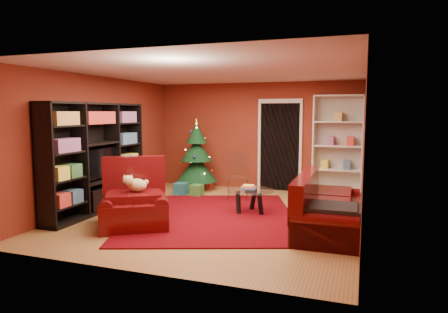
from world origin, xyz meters
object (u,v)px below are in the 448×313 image
(christmas_tree, at_px, (197,155))
(dog, at_px, (137,185))
(gift_box_teal, at_px, (181,189))
(armchair, at_px, (134,199))
(sofa, at_px, (330,203))
(gift_box_green, at_px, (197,190))
(media_unit, at_px, (96,158))
(white_bookshelf, at_px, (338,146))
(acrylic_chair, at_px, (238,178))
(rug, at_px, (210,216))
(gift_box_red, at_px, (207,185))
(coffee_table, at_px, (251,201))

(christmas_tree, distance_m, dog, 3.18)
(gift_box_teal, xyz_separation_m, armchair, (0.37, -2.55, 0.32))
(christmas_tree, relative_size, sofa, 0.82)
(gift_box_green, bearing_deg, armchair, -90.78)
(media_unit, distance_m, white_bookshelf, 5.18)
(christmas_tree, bearing_deg, acrylic_chair, -29.28)
(rug, distance_m, sofa, 2.16)
(sofa, bearing_deg, gift_box_teal, 62.65)
(media_unit, distance_m, gift_box_teal, 2.26)
(gift_box_teal, relative_size, gift_box_green, 1.07)
(dog, bearing_deg, sofa, -17.62)
(media_unit, distance_m, gift_box_red, 3.07)
(media_unit, xyz_separation_m, christmas_tree, (0.96, 2.57, -0.18))
(white_bookshelf, distance_m, dog, 4.69)
(white_bookshelf, bearing_deg, armchair, -128.05)
(gift_box_teal, height_order, armchair, armchair)
(white_bookshelf, height_order, acrylic_chair, white_bookshelf)
(white_bookshelf, relative_size, coffee_table, 2.67)
(christmas_tree, distance_m, armchair, 3.27)
(gift_box_red, relative_size, sofa, 0.11)
(white_bookshelf, xyz_separation_m, sofa, (0.07, -2.85, -0.67))
(christmas_tree, height_order, sofa, christmas_tree)
(christmas_tree, bearing_deg, gift_box_green, -66.98)
(christmas_tree, xyz_separation_m, coffee_table, (1.86, -1.77, -0.62))
(gift_box_teal, distance_m, sofa, 3.87)
(gift_box_green, bearing_deg, rug, -59.00)
(gift_box_green, relative_size, white_bookshelf, 0.11)
(rug, bearing_deg, gift_box_red, 112.98)
(sofa, bearing_deg, gift_box_green, 59.84)
(christmas_tree, distance_m, gift_box_teal, 0.99)
(media_unit, bearing_deg, coffee_table, 15.59)
(sofa, bearing_deg, rug, 84.54)
(christmas_tree, relative_size, coffee_table, 2.01)
(white_bookshelf, bearing_deg, gift_box_green, -158.02)
(gift_box_teal, bearing_deg, christmas_tree, 81.30)
(media_unit, xyz_separation_m, coffee_table, (2.81, 0.80, -0.80))
(gift_box_teal, bearing_deg, gift_box_green, -1.52)
(media_unit, distance_m, acrylic_chair, 2.96)
(gift_box_red, bearing_deg, coffee_table, -49.16)
(media_unit, relative_size, dog, 6.73)
(dog, bearing_deg, coffee_table, 10.31)
(christmas_tree, relative_size, white_bookshelf, 0.75)
(media_unit, relative_size, gift_box_red, 11.43)
(media_unit, distance_m, sofa, 4.34)
(coffee_table, bearing_deg, gift_box_teal, 150.94)
(gift_box_green, bearing_deg, christmas_tree, 113.02)
(gift_box_green, bearing_deg, white_bookshelf, 20.59)
(rug, bearing_deg, gift_box_green, 121.00)
(rug, bearing_deg, sofa, -5.02)
(white_bookshelf, relative_size, dog, 5.82)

